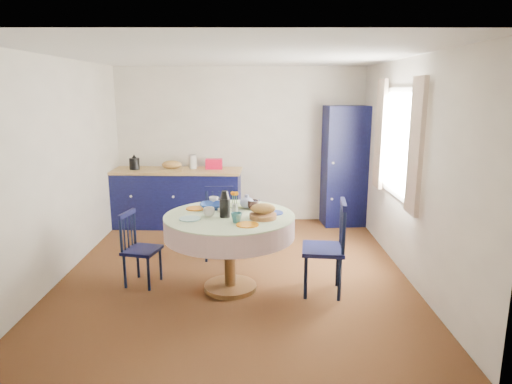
# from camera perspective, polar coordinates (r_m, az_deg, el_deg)

# --- Properties ---
(floor) EXTENTS (4.50, 4.50, 0.00)m
(floor) POSITION_cam_1_polar(r_m,az_deg,el_deg) (5.58, -2.57, -9.82)
(floor) COLOR black
(floor) RESTS_ON ground
(ceiling) EXTENTS (4.50, 4.50, 0.00)m
(ceiling) POSITION_cam_1_polar(r_m,az_deg,el_deg) (5.17, -2.85, 16.70)
(ceiling) COLOR white
(ceiling) RESTS_ON wall_back
(wall_back) EXTENTS (4.00, 0.02, 2.50)m
(wall_back) POSITION_cam_1_polar(r_m,az_deg,el_deg) (7.46, -1.93, 5.84)
(wall_back) COLOR white
(wall_back) RESTS_ON floor
(wall_left) EXTENTS (0.02, 4.50, 2.50)m
(wall_left) POSITION_cam_1_polar(r_m,az_deg,el_deg) (5.69, -23.28, 2.69)
(wall_left) COLOR white
(wall_left) RESTS_ON floor
(wall_right) EXTENTS (0.02, 4.50, 2.50)m
(wall_right) POSITION_cam_1_polar(r_m,az_deg,el_deg) (5.52, 18.55, 2.79)
(wall_right) COLOR white
(wall_right) RESTS_ON floor
(window) EXTENTS (0.10, 1.74, 1.45)m
(window) POSITION_cam_1_polar(r_m,az_deg,el_deg) (5.75, 17.36, 6.00)
(window) COLOR white
(window) RESTS_ON wall_right
(kitchen_counter) EXTENTS (2.06, 0.72, 1.15)m
(kitchen_counter) POSITION_cam_1_polar(r_m,az_deg,el_deg) (7.35, -9.78, -0.61)
(kitchen_counter) COLOR black
(kitchen_counter) RESTS_ON floor
(pantry_cabinet) EXTENTS (0.70, 0.53, 1.90)m
(pantry_cabinet) POSITION_cam_1_polar(r_m,az_deg,el_deg) (7.39, 11.02, 3.18)
(pantry_cabinet) COLOR black
(pantry_cabinet) RESTS_ON floor
(dining_table) EXTENTS (1.38, 1.38, 1.12)m
(dining_table) POSITION_cam_1_polar(r_m,az_deg,el_deg) (4.87, -3.24, -4.33)
(dining_table) COLOR #543618
(dining_table) RESTS_ON floor
(chair_left) EXTENTS (0.43, 0.44, 0.83)m
(chair_left) POSITION_cam_1_polar(r_m,az_deg,el_deg) (5.25, -14.42, -6.79)
(chair_left) COLOR black
(chair_left) RESTS_ON floor
(chair_far) EXTENTS (0.42, 0.40, 0.91)m
(chair_far) POSITION_cam_1_polar(r_m,az_deg,el_deg) (5.92, -4.61, -3.80)
(chair_far) COLOR black
(chair_far) RESTS_ON floor
(chair_right) EXTENTS (0.48, 0.50, 1.02)m
(chair_right) POSITION_cam_1_polar(r_m,az_deg,el_deg) (4.90, 8.89, -6.80)
(chair_right) COLOR black
(chair_right) RESTS_ON floor
(mug_a) EXTENTS (0.12, 0.12, 0.09)m
(mug_a) POSITION_cam_1_polar(r_m,az_deg,el_deg) (4.80, -5.90, -2.49)
(mug_a) COLOR silver
(mug_a) RESTS_ON dining_table
(mug_b) EXTENTS (0.11, 0.11, 0.10)m
(mug_b) POSITION_cam_1_polar(r_m,az_deg,el_deg) (4.54, -2.46, -3.24)
(mug_b) COLOR #30717D
(mug_b) RESTS_ON dining_table
(mug_c) EXTENTS (0.13, 0.13, 0.10)m
(mug_c) POSITION_cam_1_polar(r_m,az_deg,el_deg) (5.05, -0.37, -1.60)
(mug_c) COLOR black
(mug_c) RESTS_ON dining_table
(mug_d) EXTENTS (0.11, 0.11, 0.10)m
(mug_d) POSITION_cam_1_polar(r_m,az_deg,el_deg) (5.23, -5.29, -1.15)
(mug_d) COLOR silver
(mug_d) RESTS_ON dining_table
(cobalt_bowl) EXTENTS (0.28, 0.28, 0.07)m
(cobalt_bowl) POSITION_cam_1_polar(r_m,az_deg,el_deg) (5.08, -5.46, -1.77)
(cobalt_bowl) COLOR navy
(cobalt_bowl) RESTS_ON dining_table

